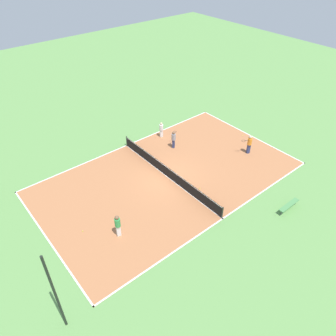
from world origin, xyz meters
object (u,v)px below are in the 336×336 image
object	(u,v)px
bench	(289,205)
player_baseline_gray	(174,138)
player_near_white	(161,129)
player_center_orange	(249,143)
player_far_green	(118,224)
tennis_net	(168,172)
tennis_ball_near_net	(242,135)
fence_post_back_left	(55,294)
tennis_ball_left_sideline	(83,231)
tennis_ball_right_alley	(200,188)

from	to	relation	value
bench	player_baseline_gray	distance (m)	10.99
player_near_white	player_center_orange	world-z (taller)	player_center_orange
player_far_green	player_near_white	world-z (taller)	player_far_green
player_baseline_gray	bench	bearing A→B (deg)	-123.62
tennis_net	tennis_ball_near_net	size ratio (longest dim) A/B	168.25
fence_post_back_left	tennis_ball_left_sideline	bearing A→B (deg)	-35.49
player_near_white	player_baseline_gray	bearing A→B (deg)	100.55
player_center_orange	fence_post_back_left	distance (m)	19.15
fence_post_back_left	tennis_ball_near_net	bearing A→B (deg)	-73.65
bench	player_far_green	size ratio (longest dim) A/B	1.12
player_baseline_gray	player_near_white	world-z (taller)	player_baseline_gray
tennis_net	fence_post_back_left	world-z (taller)	fence_post_back_left
bench	tennis_ball_left_sideline	size ratio (longest dim) A/B	28.18
player_near_white	tennis_ball_left_sideline	world-z (taller)	player_near_white
tennis_ball_right_alley	fence_post_back_left	size ratio (longest dim) A/B	0.01
tennis_net	player_center_orange	world-z (taller)	player_center_orange
tennis_ball_near_net	tennis_ball_left_sideline	distance (m)	17.02
player_baseline_gray	player_near_white	xyz separation A→B (m)	(2.07, -0.29, -0.09)
player_center_orange	tennis_ball_right_alley	xyz separation A→B (m)	(-0.76, 6.44, -0.96)
player_near_white	tennis_ball_left_sideline	size ratio (longest dim) A/B	21.54
tennis_ball_near_net	fence_post_back_left	bearing A→B (deg)	106.35
player_baseline_gray	player_center_orange	distance (m)	6.42
player_far_green	player_near_white	xyz separation A→B (m)	(7.50, -9.45, -0.16)
bench	tennis_ball_left_sideline	xyz separation A→B (m)	(7.23, 11.94, -0.34)
player_baseline_gray	fence_post_back_left	world-z (taller)	fence_post_back_left
player_baseline_gray	tennis_ball_left_sideline	size ratio (longest dim) A/B	23.58
bench	fence_post_back_left	xyz separation A→B (m)	(2.31, 15.45, 2.29)
tennis_net	player_far_green	distance (m)	6.67
tennis_net	tennis_ball_left_sideline	xyz separation A→B (m)	(-0.80, 7.79, -0.46)
player_near_white	tennis_ball_near_net	distance (m)	7.56
tennis_net	player_baseline_gray	xyz separation A→B (m)	(2.89, -3.02, 0.42)
tennis_net	player_baseline_gray	bearing A→B (deg)	-46.22
tennis_ball_near_net	tennis_ball_right_alley	bearing A→B (deg)	109.21
player_center_orange	player_near_white	bearing A→B (deg)	-34.71
player_baseline_gray	tennis_ball_near_net	world-z (taller)	player_baseline_gray
tennis_ball_right_alley	fence_post_back_left	bearing A→B (deg)	104.36
bench	player_far_green	xyz separation A→B (m)	(5.49, 10.29, 0.61)
player_baseline_gray	tennis_ball_right_alley	size ratio (longest dim) A/B	23.58
player_far_green	bench	bearing A→B (deg)	165.93
fence_post_back_left	player_center_orange	bearing A→B (deg)	-78.21
player_far_green	fence_post_back_left	bearing A→B (deg)	45.68
bench	tennis_net	bearing A→B (deg)	-62.68
bench	tennis_ball_right_alley	distance (m)	6.33
player_baseline_gray	fence_post_back_left	distance (m)	16.80
player_baseline_gray	fence_post_back_left	xyz separation A→B (m)	(-8.62, 14.32, 1.75)
player_center_orange	tennis_ball_near_net	bearing A→B (deg)	-106.41
bench	tennis_ball_right_alley	size ratio (longest dim) A/B	28.18
tennis_ball_left_sideline	player_far_green	bearing A→B (deg)	-136.74
fence_post_back_left	tennis_ball_right_alley	bearing A→B (deg)	-75.64
tennis_net	player_center_orange	bearing A→B (deg)	-103.95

